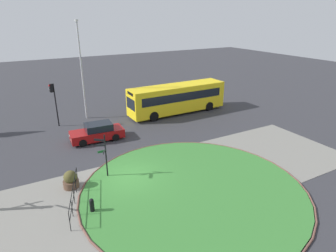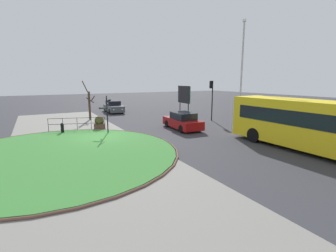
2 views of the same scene
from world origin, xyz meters
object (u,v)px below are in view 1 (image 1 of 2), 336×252
at_px(bus_yellow, 177,98).
at_px(bollard_foreground, 92,205).
at_px(traffic_light_near, 53,96).
at_px(signpost_directional, 104,153).
at_px(car_far_lane, 97,132).
at_px(lamppost_tall, 82,69).
at_px(planter_near_signpost, 71,180).

bearing_deg(bus_yellow, bollard_foreground, 43.55).
height_order(bollard_foreground, traffic_light_near, traffic_light_near).
relative_size(signpost_directional, car_far_lane, 0.68).
distance_m(bollard_foreground, car_far_lane, 9.93).
xyz_separation_m(bollard_foreground, lamppost_tall, (3.70, 15.57, 4.67)).
height_order(bus_yellow, lamppost_tall, lamppost_tall).
xyz_separation_m(signpost_directional, planter_near_signpost, (-2.28, -0.11, -1.26)).
height_order(lamppost_tall, planter_near_signpost, lamppost_tall).
relative_size(bollard_foreground, lamppost_tall, 0.09).
distance_m(car_far_lane, planter_near_signpost, 7.30).
height_order(car_far_lane, planter_near_signpost, car_far_lane).
bearing_deg(traffic_light_near, car_far_lane, 108.13).
bearing_deg(lamppost_tall, bollard_foreground, -103.36).
bearing_deg(bus_yellow, signpost_directional, 39.52).
xyz_separation_m(signpost_directional, lamppost_tall, (1.89, 12.39, 3.35)).
xyz_separation_m(traffic_light_near, planter_near_signpost, (-1.10, -11.47, -2.52)).
bearing_deg(bollard_foreground, bus_yellow, 44.28).
height_order(car_far_lane, traffic_light_near, traffic_light_near).
bearing_deg(lamppost_tall, signpost_directional, -98.67).
xyz_separation_m(signpost_directional, car_far_lane, (1.28, 6.26, -1.08)).
xyz_separation_m(bollard_foreground, bus_yellow, (12.79, 12.48, 1.20)).
bearing_deg(planter_near_signpost, traffic_light_near, 84.50).
bearing_deg(planter_near_signpost, bollard_foreground, -81.21).
relative_size(bollard_foreground, planter_near_signpost, 0.77).
relative_size(signpost_directional, planter_near_signpost, 2.67).
bearing_deg(bollard_foreground, traffic_light_near, 87.52).
bearing_deg(bus_yellow, planter_near_signpost, 34.62).
bearing_deg(bollard_foreground, planter_near_signpost, 98.79).
bearing_deg(lamppost_tall, planter_near_signpost, -108.45).
height_order(signpost_directional, lamppost_tall, lamppost_tall).
bearing_deg(planter_near_signpost, lamppost_tall, 71.55).
xyz_separation_m(car_far_lane, planter_near_signpost, (-3.56, -6.37, -0.18)).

